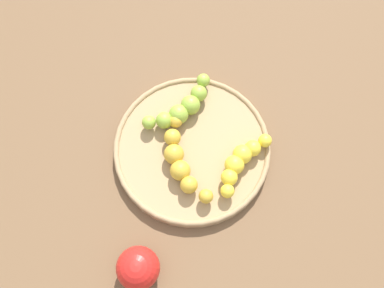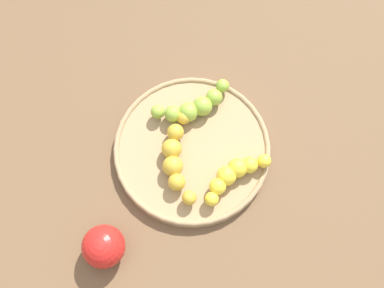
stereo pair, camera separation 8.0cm
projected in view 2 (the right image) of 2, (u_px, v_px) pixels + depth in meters
name	position (u px, v px, depth m)	size (l,w,h in m)	color
ground_plane	(192.00, 151.00, 0.84)	(2.40, 2.40, 0.00)	brown
fruit_bowl	(192.00, 149.00, 0.82)	(0.29, 0.29, 0.02)	#A08259
banana_spotted	(176.00, 157.00, 0.79)	(0.09, 0.16, 0.04)	gold
banana_yellow	(234.00, 174.00, 0.78)	(0.09, 0.12, 0.03)	yellow
banana_green	(194.00, 106.00, 0.83)	(0.12, 0.12, 0.04)	#8CAD38
apple_red	(104.00, 246.00, 0.74)	(0.07, 0.07, 0.07)	red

